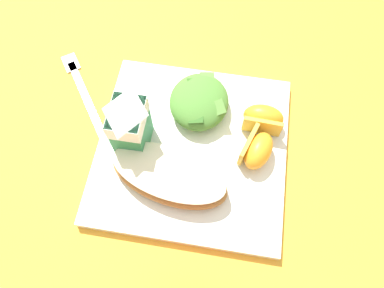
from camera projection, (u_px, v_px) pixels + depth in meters
ground at (192, 151)px, 0.54m from camera, size 3.00×3.00×0.00m
white_plate at (192, 149)px, 0.53m from camera, size 0.28×0.28×0.02m
cheesy_pizza_bread at (169, 175)px, 0.49m from camera, size 0.11×0.18×0.04m
green_salad_pile at (202, 102)px, 0.53m from camera, size 0.10×0.09×0.04m
milk_carton at (129, 123)px, 0.47m from camera, size 0.06×0.04×0.11m
orange_wedge_front at (257, 148)px, 0.50m from camera, size 0.07×0.05×0.04m
orange_wedge_middle at (263, 118)px, 0.52m from camera, size 0.04×0.06×0.04m
metal_fork at (82, 88)px, 0.58m from camera, size 0.16×0.12×0.01m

